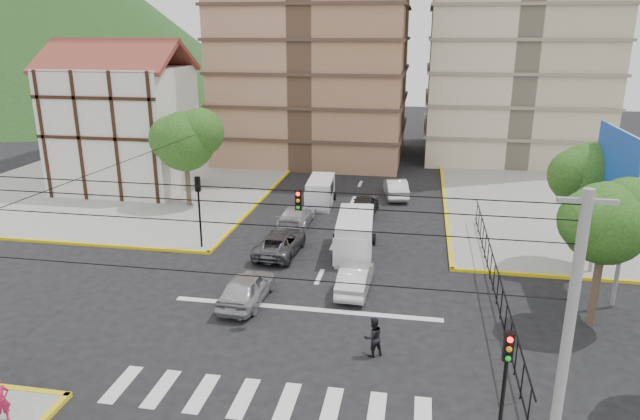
% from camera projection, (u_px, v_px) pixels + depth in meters
% --- Properties ---
extents(ground, '(160.00, 160.00, 0.00)m').
position_uv_depth(ground, '(300.00, 321.00, 26.13)').
color(ground, black).
rests_on(ground, ground).
extents(sidewalk_nw, '(26.00, 26.00, 0.15)m').
position_uv_depth(sidewalk_nw, '(119.00, 187.00, 48.26)').
color(sidewalk_nw, gray).
rests_on(sidewalk_nw, ground).
extents(sidewalk_ne, '(26.00, 26.00, 0.15)m').
position_uv_depth(sidewalk_ne, '(626.00, 213.00, 41.52)').
color(sidewalk_ne, gray).
rests_on(sidewalk_ne, ground).
extents(crosswalk_stripes, '(12.00, 2.40, 0.01)m').
position_uv_depth(crosswalk_stripes, '(265.00, 400.00, 20.50)').
color(crosswalk_stripes, silver).
rests_on(crosswalk_stripes, ground).
extents(stop_line, '(13.00, 0.40, 0.01)m').
position_uv_depth(stop_line, '(305.00, 309.00, 27.26)').
color(stop_line, silver).
rests_on(stop_line, ground).
extents(tudor_building, '(10.80, 8.05, 12.23)m').
position_uv_depth(tudor_building, '(123.00, 127.00, 46.54)').
color(tudor_building, silver).
rests_on(tudor_building, ground).
extents(distant_hill, '(70.00, 70.00, 28.00)m').
position_uv_depth(distant_hill, '(69.00, 23.00, 96.94)').
color(distant_hill, '#214316').
rests_on(distant_hill, ground).
extents(park_fence, '(0.10, 22.50, 1.66)m').
position_uv_depth(park_fence, '(492.00, 294.00, 28.84)').
color(park_fence, black).
rests_on(park_fence, ground).
extents(billboard, '(0.36, 6.20, 8.10)m').
position_uv_depth(billboard, '(617.00, 176.00, 27.53)').
color(billboard, slate).
rests_on(billboard, ground).
extents(tree_park_a, '(4.41, 3.60, 6.83)m').
position_uv_depth(tree_park_a, '(608.00, 220.00, 24.32)').
color(tree_park_a, '#473828').
rests_on(tree_park_a, ground).
extents(tree_park_c, '(4.65, 3.80, 7.25)m').
position_uv_depth(tree_park_c, '(590.00, 175.00, 30.63)').
color(tree_park_c, '#473828').
rests_on(tree_park_c, ground).
extents(tree_tudor, '(5.39, 4.40, 7.43)m').
position_uv_depth(tree_tudor, '(186.00, 138.00, 41.61)').
color(tree_tudor, '#473828').
rests_on(tree_tudor, ground).
extents(traffic_light_se, '(0.28, 0.22, 4.40)m').
position_uv_depth(traffic_light_se, '(505.00, 376.00, 16.56)').
color(traffic_light_se, black).
rests_on(traffic_light_se, ground).
extents(traffic_light_nw, '(0.28, 0.22, 4.40)m').
position_uv_depth(traffic_light_nw, '(199.00, 200.00, 33.84)').
color(traffic_light_nw, black).
rests_on(traffic_light_nw, ground).
extents(traffic_light_hanging, '(18.00, 9.12, 0.92)m').
position_uv_depth(traffic_light_hanging, '(288.00, 212.00, 22.45)').
color(traffic_light_hanging, black).
rests_on(traffic_light_hanging, ground).
extents(utility_pole_se, '(1.40, 0.28, 9.00)m').
position_uv_depth(utility_pole_se, '(565.00, 352.00, 14.74)').
color(utility_pole_se, slate).
rests_on(utility_pole_se, ground).
extents(van_right_lane, '(2.38, 5.32, 2.34)m').
position_uv_depth(van_right_lane, '(355.00, 237.00, 33.51)').
color(van_right_lane, silver).
rests_on(van_right_lane, ground).
extents(van_left_lane, '(2.03, 4.60, 2.03)m').
position_uv_depth(van_left_lane, '(320.00, 193.00, 43.18)').
color(van_left_lane, silver).
rests_on(van_left_lane, ground).
extents(car_silver_front_left, '(2.04, 4.60, 1.54)m').
position_uv_depth(car_silver_front_left, '(247.00, 288.00, 27.72)').
color(car_silver_front_left, '#B5B6BA').
rests_on(car_silver_front_left, ground).
extents(car_white_front_right, '(1.59, 4.25, 1.39)m').
position_uv_depth(car_white_front_right, '(355.00, 278.00, 28.98)').
color(car_white_front_right, silver).
rests_on(car_white_front_right, ground).
extents(car_grey_mid_left, '(2.50, 4.98, 1.35)m').
position_uv_depth(car_grey_mid_left, '(280.00, 243.00, 33.83)').
color(car_grey_mid_left, '#4F5056').
rests_on(car_grey_mid_left, ground).
extents(car_silver_rear_left, '(2.03, 4.81, 1.39)m').
position_uv_depth(car_silver_rear_left, '(297.00, 215.00, 38.85)').
color(car_silver_rear_left, silver).
rests_on(car_silver_rear_left, ground).
extents(car_darkgrey_mid_right, '(1.95, 4.47, 1.50)m').
position_uv_depth(car_darkgrey_mid_right, '(364.00, 205.00, 40.98)').
color(car_darkgrey_mid_right, '#252628').
rests_on(car_darkgrey_mid_right, ground).
extents(car_white_rear_right, '(2.39, 4.86, 1.53)m').
position_uv_depth(car_white_rear_right, '(396.00, 188.00, 45.36)').
color(car_white_rear_right, silver).
rests_on(car_white_rear_right, ground).
extents(pedestrian_sw_corner, '(0.67, 0.72, 1.65)m').
position_uv_depth(pedestrian_sw_corner, '(0.00, 401.00, 18.92)').
color(pedestrian_sw_corner, '#B51B45').
rests_on(pedestrian_sw_corner, sidewalk_sw).
extents(pedestrian_crosswalk, '(1.04, 0.99, 1.69)m').
position_uv_depth(pedestrian_crosswalk, '(373.00, 337.00, 23.11)').
color(pedestrian_crosswalk, black).
rests_on(pedestrian_crosswalk, ground).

